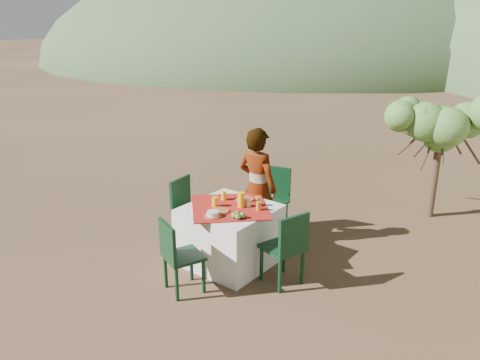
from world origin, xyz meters
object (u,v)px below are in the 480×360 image
(table, at_px, (230,235))
(chair_left, at_px, (188,208))
(chair_near, at_px, (177,254))
(person, at_px, (257,187))
(shrub_tree, at_px, (446,130))
(chair_right, at_px, (287,246))
(chair_far, at_px, (272,198))
(juice_pitcher, at_px, (241,200))

(table, distance_m, chair_left, 0.83)
(chair_near, xyz_separation_m, person, (-0.04, 1.58, 0.33))
(table, height_order, person, person)
(chair_left, distance_m, shrub_tree, 4.03)
(chair_near, relative_size, chair_right, 0.96)
(table, bearing_deg, chair_near, -90.76)
(chair_near, height_order, chair_left, chair_left)
(chair_right, bearing_deg, person, -110.24)
(table, bearing_deg, person, 94.45)
(table, relative_size, shrub_tree, 0.74)
(chair_far, relative_size, chair_near, 1.12)
(chair_far, bearing_deg, chair_near, -100.35)
(chair_left, bearing_deg, shrub_tree, -47.02)
(chair_near, bearing_deg, chair_left, -29.62)
(chair_right, bearing_deg, table, -75.49)
(table, relative_size, juice_pitcher, 6.84)
(chair_left, height_order, chair_right, chair_left)
(table, height_order, chair_far, chair_far)
(shrub_tree, bearing_deg, chair_right, -103.24)
(table, relative_size, chair_far, 1.33)
(chair_far, height_order, chair_left, chair_far)
(chair_right, bearing_deg, chair_far, -122.38)
(chair_right, distance_m, shrub_tree, 3.41)
(shrub_tree, relative_size, juice_pitcher, 9.28)
(chair_far, height_order, shrub_tree, shrub_tree)
(chair_near, relative_size, shrub_tree, 0.50)
(juice_pitcher, bearing_deg, person, 106.55)
(person, xyz_separation_m, juice_pitcher, (0.17, -0.58, 0.04))
(chair_far, bearing_deg, person, -98.81)
(person, relative_size, shrub_tree, 0.93)
(table, distance_m, chair_far, 1.07)
(chair_near, distance_m, shrub_tree, 4.49)
(juice_pitcher, bearing_deg, chair_right, -8.57)
(chair_left, height_order, person, person)
(chair_right, height_order, person, person)
(person, bearing_deg, juice_pitcher, 108.88)
(chair_far, bearing_deg, chair_left, -139.50)
(juice_pitcher, bearing_deg, chair_far, 101.32)
(chair_right, bearing_deg, juice_pitcher, -81.82)
(chair_far, xyz_separation_m, shrub_tree, (1.70, 2.11, 0.85))
(person, distance_m, juice_pitcher, 0.61)
(chair_left, bearing_deg, table, -104.77)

